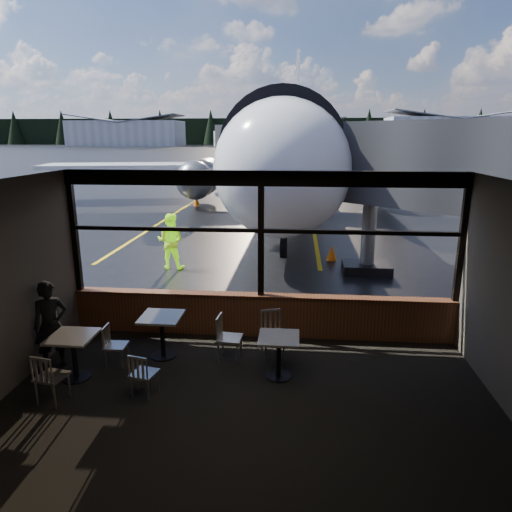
# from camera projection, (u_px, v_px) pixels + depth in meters

# --- Properties ---
(ground_plane) EXTENTS (520.00, 520.00, 0.00)m
(ground_plane) POSITION_uv_depth(u_px,v_px,m) (296.00, 151.00, 125.35)
(ground_plane) COLOR black
(ground_plane) RESTS_ON ground
(carpet_floor) EXTENTS (8.00, 6.00, 0.01)m
(carpet_floor) POSITION_uv_depth(u_px,v_px,m) (245.00, 418.00, 6.92)
(carpet_floor) COLOR black
(carpet_floor) RESTS_ON ground
(ceiling) EXTENTS (8.00, 6.00, 0.04)m
(ceiling) POSITION_uv_depth(u_px,v_px,m) (243.00, 187.00, 6.03)
(ceiling) COLOR #38332D
(ceiling) RESTS_ON ground
(wall_back) EXTENTS (8.00, 0.04, 3.50)m
(wall_back) POSITION_uv_depth(u_px,v_px,m) (200.00, 452.00, 3.59)
(wall_back) COLOR #49423A
(wall_back) RESTS_ON ground
(window_sill) EXTENTS (8.00, 0.28, 0.90)m
(window_sill) POSITION_uv_depth(u_px,v_px,m) (261.00, 316.00, 9.70)
(window_sill) COLOR #532B19
(window_sill) RESTS_ON ground
(window_header) EXTENTS (8.00, 0.18, 0.30)m
(window_header) POSITION_uv_depth(u_px,v_px,m) (261.00, 178.00, 8.96)
(window_header) COLOR black
(window_header) RESTS_ON ground
(mullion_left) EXTENTS (0.12, 0.12, 2.60)m
(mullion_left) POSITION_uv_depth(u_px,v_px,m) (74.00, 232.00, 9.60)
(mullion_left) COLOR black
(mullion_left) RESTS_ON ground
(mullion_centre) EXTENTS (0.12, 0.12, 2.60)m
(mullion_centre) POSITION_uv_depth(u_px,v_px,m) (261.00, 235.00, 9.25)
(mullion_centre) COLOR black
(mullion_centre) RESTS_ON ground
(mullion_right) EXTENTS (0.12, 0.12, 2.60)m
(mullion_right) POSITION_uv_depth(u_px,v_px,m) (462.00, 239.00, 8.91)
(mullion_right) COLOR black
(mullion_right) RESTS_ON ground
(window_transom) EXTENTS (8.00, 0.10, 0.08)m
(window_transom) POSITION_uv_depth(u_px,v_px,m) (261.00, 231.00, 9.23)
(window_transom) COLOR black
(window_transom) RESTS_ON ground
(airliner) EXTENTS (32.49, 38.88, 11.80)m
(airliner) POSITION_uv_depth(u_px,v_px,m) (294.00, 106.00, 27.16)
(airliner) COLOR white
(airliner) RESTS_ON ground_plane
(jet_bridge) EXTENTS (8.80, 10.76, 4.69)m
(jet_bridge) POSITION_uv_depth(u_px,v_px,m) (390.00, 196.00, 14.20)
(jet_bridge) COLOR #272729
(jet_bridge) RESTS_ON ground_plane
(cafe_table_near) EXTENTS (0.70, 0.70, 0.78)m
(cafe_table_near) POSITION_uv_depth(u_px,v_px,m) (279.00, 357.00, 8.03)
(cafe_table_near) COLOR #ADA79F
(cafe_table_near) RESTS_ON carpet_floor
(cafe_table_mid) EXTENTS (0.77, 0.77, 0.84)m
(cafe_table_mid) POSITION_uv_depth(u_px,v_px,m) (162.00, 336.00, 8.77)
(cafe_table_mid) COLOR #A09B93
(cafe_table_mid) RESTS_ON carpet_floor
(cafe_table_left) EXTENTS (0.75, 0.75, 0.82)m
(cafe_table_left) POSITION_uv_depth(u_px,v_px,m) (74.00, 357.00, 7.97)
(cafe_table_left) COLOR #A6A098
(cafe_table_left) RESTS_ON carpet_floor
(chair_near_w) EXTENTS (0.54, 0.54, 0.92)m
(chair_near_w) POSITION_uv_depth(u_px,v_px,m) (230.00, 339.00, 8.58)
(chair_near_w) COLOR beige
(chair_near_w) RESTS_ON carpet_floor
(chair_near_n) EXTENTS (0.61, 0.61, 0.90)m
(chair_near_n) POSITION_uv_depth(u_px,v_px,m) (273.00, 334.00, 8.79)
(chair_near_n) COLOR #B7B3A6
(chair_near_n) RESTS_ON carpet_floor
(chair_mid_s) EXTENTS (0.52, 0.52, 0.80)m
(chair_mid_s) POSITION_uv_depth(u_px,v_px,m) (144.00, 374.00, 7.44)
(chair_mid_s) COLOR beige
(chair_mid_s) RESTS_ON carpet_floor
(chair_mid_w) EXTENTS (0.45, 0.45, 0.80)m
(chair_mid_w) POSITION_uv_depth(u_px,v_px,m) (116.00, 346.00, 8.41)
(chair_mid_w) COLOR #B7B1A6
(chair_mid_w) RESTS_ON carpet_floor
(chair_left_s) EXTENTS (0.57, 0.57, 0.89)m
(chair_left_s) POSITION_uv_depth(u_px,v_px,m) (52.00, 377.00, 7.25)
(chair_left_s) COLOR #BBB5A9
(chair_left_s) RESTS_ON carpet_floor
(passenger) EXTENTS (0.72, 0.67, 1.65)m
(passenger) POSITION_uv_depth(u_px,v_px,m) (51.00, 325.00, 8.29)
(passenger) COLOR black
(passenger) RESTS_ON carpet_floor
(ground_crew) EXTENTS (0.91, 0.73, 1.79)m
(ground_crew) POSITION_uv_depth(u_px,v_px,m) (170.00, 241.00, 14.61)
(ground_crew) COLOR #BFF219
(ground_crew) RESTS_ON ground_plane
(cone_nose) EXTENTS (0.37, 0.37, 0.51)m
(cone_nose) POSITION_uv_depth(u_px,v_px,m) (332.00, 253.00, 15.69)
(cone_nose) COLOR #DC5106
(cone_nose) RESTS_ON ground_plane
(cone_wing) EXTENTS (0.40, 0.40, 0.55)m
(cone_wing) POSITION_uv_depth(u_px,v_px,m) (197.00, 201.00, 27.95)
(cone_wing) COLOR #DA5E06
(cone_wing) RESTS_ON ground_plane
(hangar_left) EXTENTS (45.00, 18.00, 11.00)m
(hangar_left) POSITION_uv_depth(u_px,v_px,m) (127.00, 132.00, 187.83)
(hangar_left) COLOR silver
(hangar_left) RESTS_ON ground_plane
(hangar_mid) EXTENTS (38.00, 15.00, 10.00)m
(hangar_mid) POSITION_uv_depth(u_px,v_px,m) (297.00, 134.00, 186.66)
(hangar_mid) COLOR silver
(hangar_mid) RESTS_ON ground_plane
(hangar_right) EXTENTS (50.00, 20.00, 12.00)m
(hangar_right) POSITION_uv_depth(u_px,v_px,m) (454.00, 131.00, 174.42)
(hangar_right) COLOR silver
(hangar_right) RESTS_ON ground_plane
(fuel_tank_a) EXTENTS (8.00, 8.00, 6.00)m
(fuel_tank_a) POSITION_uv_depth(u_px,v_px,m) (224.00, 139.00, 186.90)
(fuel_tank_a) COLOR silver
(fuel_tank_a) RESTS_ON ground_plane
(fuel_tank_b) EXTENTS (8.00, 8.00, 6.00)m
(fuel_tank_b) POSITION_uv_depth(u_px,v_px,m) (248.00, 139.00, 186.03)
(fuel_tank_b) COLOR silver
(fuel_tank_b) RESTS_ON ground_plane
(fuel_tank_c) EXTENTS (8.00, 8.00, 6.00)m
(fuel_tank_c) POSITION_uv_depth(u_px,v_px,m) (272.00, 139.00, 185.15)
(fuel_tank_c) COLOR silver
(fuel_tank_c) RESTS_ON ground_plane
(treeline) EXTENTS (360.00, 3.00, 12.00)m
(treeline) POSITION_uv_depth(u_px,v_px,m) (297.00, 132.00, 210.47)
(treeline) COLOR black
(treeline) RESTS_ON ground_plane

